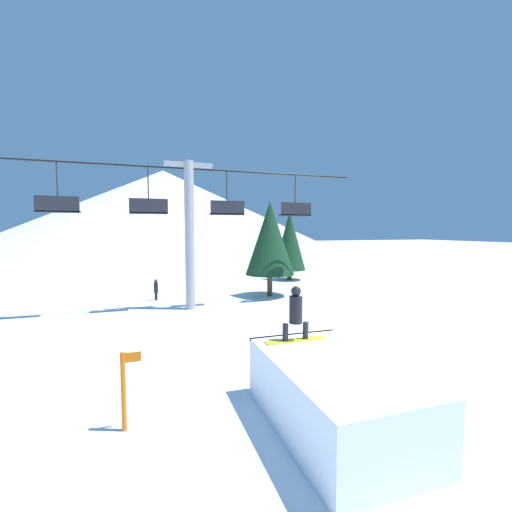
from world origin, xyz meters
name	(u,v)px	position (x,y,z in m)	size (l,w,h in m)	color
ground_plane	(352,397)	(0.00, 0.00, 0.00)	(220.00, 220.00, 0.00)	white
mountain_ridge	(164,210)	(0.00, 73.88, 8.72)	(76.02, 76.02, 17.44)	silver
snow_ramp	(333,395)	(-1.12, -0.98, 0.70)	(2.33, 4.04, 1.40)	white
snowboarder	(296,314)	(-1.30, 0.46, 2.06)	(1.53, 0.31, 1.34)	yellow
chairlift	(189,223)	(-2.47, 10.71, 4.45)	(18.46, 0.49, 7.55)	#9E9EA3
pine_tree_near	(270,238)	(2.68, 12.74, 3.58)	(3.01, 3.01, 5.85)	#4C3823
pine_tree_far	(290,241)	(6.64, 18.68, 3.22)	(2.62, 2.62, 5.64)	#4C3823
trail_marker	(124,389)	(-5.18, 0.28, 0.87)	(0.41, 0.10, 1.63)	orange
distant_skier	(156,289)	(-4.08, 13.59, 0.67)	(0.24, 0.24, 1.23)	black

